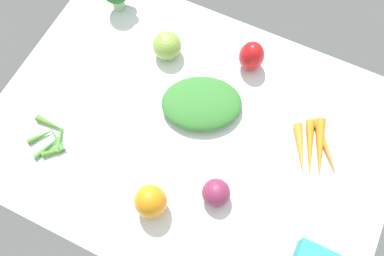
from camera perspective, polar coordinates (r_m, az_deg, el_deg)
name	(u,v)px	position (r cm, az deg, el deg)	size (l,w,h in cm)	color
tablecloth	(192,133)	(113.17, 0.00, -0.61)	(104.00, 76.00, 2.00)	white
carrot_bunch	(315,148)	(113.50, 16.04, -2.60)	(15.92, 16.89, 2.90)	orange
bell_pepper_orange	(150,201)	(101.62, -5.65, -9.66)	(7.85, 7.85, 10.05)	orange
okra_pile	(53,138)	(116.28, -18.03, -1.30)	(13.24, 12.12, 1.88)	#438E36
red_onion_center	(216,193)	(103.41, 3.23, -8.62)	(6.91, 6.91, 6.91)	#7E284B
leafy_greens_clump	(202,103)	(112.96, 1.29, 3.31)	(16.08, 21.31, 4.95)	#357931
heirloom_tomato_green	(167,46)	(120.50, -3.34, 10.92)	(8.10, 8.10, 8.10)	#88AF47
bell_pepper_red	(252,56)	(118.58, 7.95, 9.48)	(6.90, 6.90, 9.65)	red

